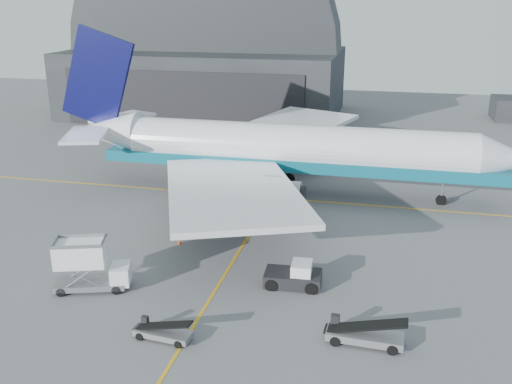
% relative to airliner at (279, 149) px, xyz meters
% --- Properties ---
extents(ground, '(200.00, 200.00, 0.00)m').
position_rel_airliner_xyz_m(ground, '(-0.35, -22.07, -5.23)').
color(ground, '#565659').
rests_on(ground, ground).
extents(taxi_lines, '(80.00, 42.12, 0.02)m').
position_rel_airliner_xyz_m(taxi_lines, '(-0.35, -9.40, -5.22)').
color(taxi_lines, gold).
rests_on(taxi_lines, ground).
extents(hangar, '(50.00, 28.30, 28.00)m').
position_rel_airliner_xyz_m(hangar, '(-22.35, 42.88, 4.31)').
color(hangar, black).
rests_on(hangar, ground).
extents(airliner, '(53.28, 51.66, 18.70)m').
position_rel_airliner_xyz_m(airliner, '(0.00, 0.00, 0.00)').
color(airliner, white).
rests_on(airliner, ground).
extents(catering_truck, '(6.14, 3.78, 3.97)m').
position_rel_airliner_xyz_m(catering_truck, '(-9.89, -26.00, -3.22)').
color(catering_truck, slate).
rests_on(catering_truck, ground).
extents(pushback_tug, '(4.54, 2.80, 2.05)m').
position_rel_airliner_xyz_m(pushback_tug, '(5.51, -21.79, -4.46)').
color(pushback_tug, black).
rests_on(pushback_tug, ground).
extents(belt_loader_a, '(4.22, 1.79, 1.59)m').
position_rel_airliner_xyz_m(belt_loader_a, '(-1.87, -31.08, -4.74)').
color(belt_loader_a, slate).
rests_on(belt_loader_a, ground).
extents(belt_loader_b, '(5.38, 2.06, 2.04)m').
position_rel_airliner_xyz_m(belt_loader_b, '(11.23, -28.58, -4.60)').
color(belt_loader_b, slate).
rests_on(belt_loader_b, ground).
extents(traffic_cone, '(0.33, 0.33, 0.47)m').
position_rel_airliner_xyz_m(traffic_cone, '(-6.12, -16.35, -5.01)').
color(traffic_cone, '#F43D07').
rests_on(traffic_cone, ground).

